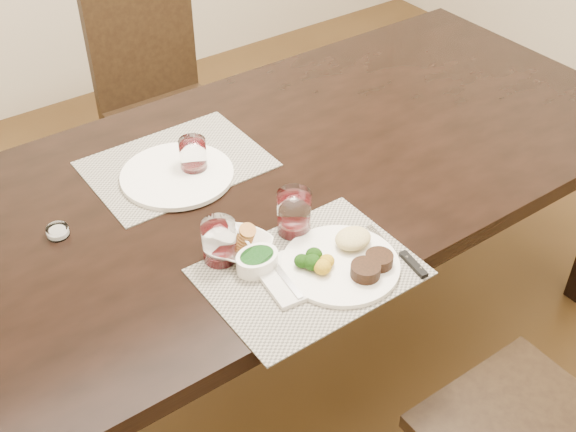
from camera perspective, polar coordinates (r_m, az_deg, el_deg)
ground_plane at (r=2.49m, az=1.39°, el=-9.48°), size 4.50×4.50×0.00m
dining_table at (r=2.04m, az=1.68°, el=3.11°), size 2.00×1.00×0.75m
chair_far at (r=2.81m, az=-10.03°, el=9.41°), size 0.42×0.42×0.90m
placemat_near at (r=1.61m, az=1.71°, el=-4.43°), size 0.46×0.34×0.00m
placemat_far at (r=1.96m, az=-8.81°, el=4.07°), size 0.46×0.34×0.00m
dinner_plate at (r=1.62m, az=4.60°, el=-3.50°), size 0.27×0.27×0.05m
napkin_fork at (r=1.58m, az=-0.38°, el=-5.01°), size 0.11×0.17×0.02m
steak_knife at (r=1.66m, az=9.30°, el=-3.34°), size 0.03×0.21×0.01m
cracker_bowl at (r=1.65m, az=-3.68°, el=-2.44°), size 0.17×0.17×0.06m
sauce_ramekin at (r=1.61m, az=-2.46°, el=-3.54°), size 0.10×0.15×0.08m
wine_glass_near at (r=1.69m, az=0.48°, el=0.12°), size 0.08×0.08×0.11m
far_plate at (r=1.91m, az=-8.75°, el=3.22°), size 0.30×0.30×0.01m
wine_glass_far at (r=1.90m, az=-7.48°, el=4.59°), size 0.07×0.07×0.10m
wine_glass_side at (r=1.62m, az=-5.44°, el=-2.22°), size 0.08×0.08×0.11m
salt_cellar at (r=1.79m, az=-17.73°, el=-1.20°), size 0.05×0.05×0.02m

